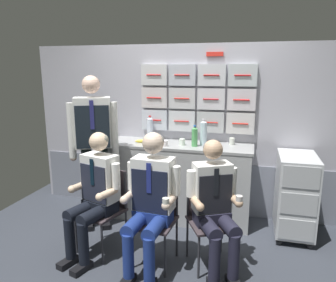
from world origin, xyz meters
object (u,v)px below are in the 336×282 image
object	(u,v)px
crew_member_left	(95,190)
coffee_cup_spare	(232,141)
folding_chair_right	(157,209)
folding_chair_left	(107,201)
crew_member_standing	(94,138)
crew_member_by_counter	(215,202)
water_bottle_tall	(195,136)
folding_chair_by_counter	(208,211)
service_trolley	(295,193)
crew_member_right	(151,196)
snack_banana	(142,141)

from	to	relation	value
crew_member_left	coffee_cup_spare	size ratio (longest dim) A/B	15.16
folding_chair_right	coffee_cup_spare	bearing A→B (deg)	59.55
folding_chair_left	folding_chair_right	distance (m)	0.57
folding_chair_left	crew_member_standing	xyz separation A→B (m)	(-0.32, 0.39, 0.57)
crew_member_left	coffee_cup_spare	distance (m)	1.71
crew_member_by_counter	water_bottle_tall	bearing A→B (deg)	111.62
folding_chair_by_counter	crew_member_by_counter	world-z (taller)	crew_member_by_counter
service_trolley	crew_member_standing	distance (m)	2.34
folding_chair_left	crew_member_left	xyz separation A→B (m)	(-0.05, -0.15, 0.17)
crew_member_standing	crew_member_right	bearing A→B (deg)	-35.22
crew_member_by_counter	snack_banana	bearing A→B (deg)	137.63
service_trolley	snack_banana	xyz separation A→B (m)	(-1.81, 0.05, 0.48)
folding_chair_left	water_bottle_tall	distance (m)	1.24
folding_chair_by_counter	water_bottle_tall	xyz separation A→B (m)	(-0.28, 0.76, 0.56)
service_trolley	snack_banana	distance (m)	1.87
crew_member_by_counter	folding_chair_left	bearing A→B (deg)	174.39
water_bottle_tall	coffee_cup_spare	world-z (taller)	water_bottle_tall
folding_chair_by_counter	crew_member_by_counter	distance (m)	0.23
crew_member_left	crew_member_by_counter	bearing A→B (deg)	2.09
crew_member_right	folding_chair_right	bearing A→B (deg)	86.65
folding_chair_by_counter	crew_member_by_counter	xyz separation A→B (m)	(0.08, -0.14, 0.16)
crew_member_by_counter	crew_member_standing	world-z (taller)	crew_member_standing
service_trolley	crew_member_left	xyz separation A→B (m)	(-1.96, -0.92, 0.19)
folding_chair_left	crew_member_by_counter	distance (m)	1.14
service_trolley	crew_member_right	xyz separation A→B (m)	(-1.36, -0.99, 0.22)
crew_member_standing	water_bottle_tall	size ratio (longest dim) A/B	7.12
crew_member_right	snack_banana	distance (m)	1.17
service_trolley	folding_chair_left	distance (m)	2.06
water_bottle_tall	crew_member_standing	bearing A→B (deg)	-159.80
folding_chair_by_counter	service_trolley	bearing A→B (deg)	40.24
folding_chair_by_counter	crew_member_by_counter	bearing A→B (deg)	-61.89
service_trolley	snack_banana	world-z (taller)	snack_banana
snack_banana	water_bottle_tall	bearing A→B (deg)	-2.29
crew_member_by_counter	crew_member_standing	distance (m)	1.59
snack_banana	folding_chair_by_counter	bearing A→B (deg)	-39.83
crew_member_right	folding_chair_by_counter	bearing A→B (deg)	27.70
folding_chair_by_counter	folding_chair_right	bearing A→B (deg)	-168.03
folding_chair_by_counter	water_bottle_tall	bearing A→B (deg)	110.33
crew_member_right	water_bottle_tall	distance (m)	1.10
crew_member_left	folding_chair_by_counter	xyz separation A→B (m)	(1.10, 0.19, -0.17)
crew_member_right	coffee_cup_spare	bearing A→B (deg)	62.54
crew_member_left	snack_banana	world-z (taller)	crew_member_left
service_trolley	coffee_cup_spare	distance (m)	0.92
folding_chair_left	folding_chair_by_counter	bearing A→B (deg)	1.79
crew_member_right	service_trolley	bearing A→B (deg)	36.10
crew_member_by_counter	snack_banana	xyz separation A→B (m)	(-1.02, 0.93, 0.31)
crew_member_standing	water_bottle_tall	world-z (taller)	crew_member_standing
crew_member_by_counter	snack_banana	size ratio (longest dim) A/B	7.14
snack_banana	coffee_cup_spare	bearing A→B (deg)	9.11
crew_member_left	water_bottle_tall	distance (m)	1.31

